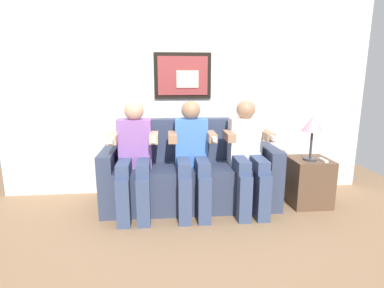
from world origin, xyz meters
name	(u,v)px	position (x,y,z in m)	size (l,w,h in m)	color
ground_plane	(193,217)	(0.00, 0.00, 0.00)	(5.46, 5.46, 0.00)	#8C6B4C
back_wall_assembly	(187,80)	(0.00, 0.76, 1.30)	(4.20, 0.10, 2.60)	silver
couch	(190,176)	(0.00, 0.33, 0.31)	(1.80, 0.58, 0.90)	#333D56
person_on_left	(135,154)	(-0.56, 0.16, 0.61)	(0.46, 0.56, 1.11)	#8C59A5
person_in_middle	(192,153)	(0.00, 0.16, 0.61)	(0.46, 0.56, 1.11)	#3F72CC
person_on_right	(247,152)	(0.56, 0.16, 0.61)	(0.46, 0.56, 1.11)	white
side_table_right	(308,182)	(1.25, 0.22, 0.25)	(0.40, 0.40, 0.50)	brown
table_lamp	(313,126)	(1.23, 0.18, 0.86)	(0.22, 0.22, 0.46)	#333338
spare_remote_on_table	(323,160)	(1.34, 0.13, 0.51)	(0.04, 0.13, 0.02)	white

